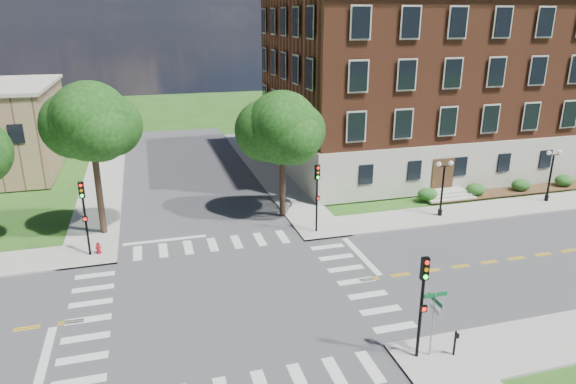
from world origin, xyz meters
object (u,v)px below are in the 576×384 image
object	(u,v)px
traffic_signal_ne	(317,190)
twin_lamp_west	(443,185)
street_sign_pole	(434,311)
fire_hydrant	(99,248)
twin_lamp_east	(551,172)
traffic_signal_se	(422,295)
push_button_post	(455,342)
traffic_signal_nw	(84,209)

from	to	relation	value
traffic_signal_ne	twin_lamp_west	bearing A→B (deg)	1.95
street_sign_pole	fire_hydrant	world-z (taller)	street_sign_pole
traffic_signal_ne	twin_lamp_east	world-z (taller)	traffic_signal_ne
traffic_signal_se	street_sign_pole	xyz separation A→B (m)	(0.61, -0.05, -0.88)
traffic_signal_ne	street_sign_pole	bearing A→B (deg)	-88.59
traffic_signal_se	traffic_signal_ne	bearing A→B (deg)	89.00
fire_hydrant	twin_lamp_east	bearing A→B (deg)	0.79
traffic_signal_se	traffic_signal_ne	world-z (taller)	same
traffic_signal_ne	push_button_post	bearing A→B (deg)	-84.73
traffic_signal_nw	fire_hydrant	distance (m)	2.77
traffic_signal_ne	twin_lamp_east	bearing A→B (deg)	2.48
traffic_signal_nw	push_button_post	distance (m)	22.36
twin_lamp_west	push_button_post	bearing A→B (deg)	-119.52
twin_lamp_east	traffic_signal_se	bearing A→B (deg)	-143.01
traffic_signal_se	twin_lamp_west	bearing A→B (deg)	55.40
traffic_signal_se	twin_lamp_east	size ratio (longest dim) A/B	1.13
traffic_signal_nw	fire_hydrant	xyz separation A→B (m)	(0.52, 0.07, -2.72)
traffic_signal_se	traffic_signal_ne	distance (m)	14.45
traffic_signal_ne	fire_hydrant	size ratio (longest dim) A/B	6.40
twin_lamp_east	fire_hydrant	world-z (taller)	twin_lamp_east
twin_lamp_west	street_sign_pole	xyz separation A→B (m)	(-9.59, -14.84, -0.21)
twin_lamp_west	twin_lamp_east	bearing A→B (deg)	2.99
twin_lamp_west	push_button_post	distance (m)	17.50
street_sign_pole	traffic_signal_se	bearing A→B (deg)	175.43
traffic_signal_ne	traffic_signal_nw	world-z (taller)	same
traffic_signal_se	fire_hydrant	world-z (taller)	traffic_signal_se
twin_lamp_east	push_button_post	world-z (taller)	twin_lamp_east
traffic_signal_ne	twin_lamp_east	size ratio (longest dim) A/B	1.13
traffic_signal_nw	twin_lamp_east	xyz separation A→B (m)	(34.99, 0.54, -0.66)
traffic_signal_se	traffic_signal_nw	size ratio (longest dim) A/B	1.00
push_button_post	fire_hydrant	world-z (taller)	push_button_post
traffic_signal_nw	twin_lamp_east	size ratio (longest dim) A/B	1.13
push_button_post	traffic_signal_ne	bearing A→B (deg)	95.27
twin_lamp_west	twin_lamp_east	world-z (taller)	same
traffic_signal_nw	fire_hydrant	bearing A→B (deg)	7.47
traffic_signal_se	fire_hydrant	xyz separation A→B (m)	(-14.14, 14.84, -2.72)
traffic_signal_se	twin_lamp_east	xyz separation A→B (m)	(20.33, 15.32, -0.66)
twin_lamp_west	push_button_post	xyz separation A→B (m)	(-8.58, -15.16, -1.73)
traffic_signal_ne	twin_lamp_west	size ratio (longest dim) A/B	1.13
street_sign_pole	twin_lamp_east	bearing A→B (deg)	37.92
twin_lamp_east	fire_hydrant	size ratio (longest dim) A/B	5.64
traffic_signal_ne	twin_lamp_west	xyz separation A→B (m)	(9.95, 0.34, -0.66)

